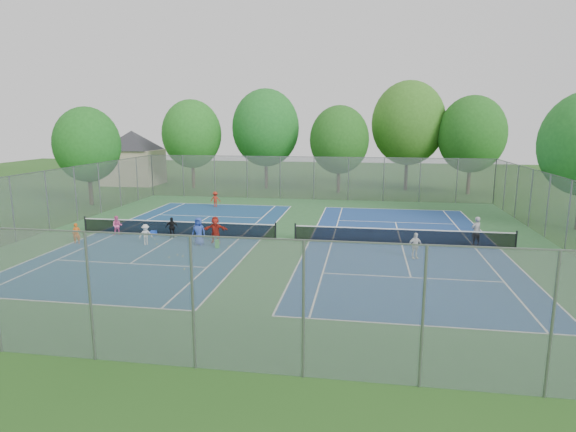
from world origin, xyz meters
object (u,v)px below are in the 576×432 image
object	(u,v)px
net_right	(402,237)
instructor	(476,231)
ball_crate	(153,233)
net_left	(177,229)
ball_hopper	(217,244)

from	to	relation	value
net_right	instructor	world-z (taller)	instructor
net_right	ball_crate	bearing A→B (deg)	-179.06
net_left	ball_hopper	xyz separation A→B (m)	(3.45, -2.61, -0.22)
net_left	ball_crate	xyz separation A→B (m)	(-1.53, -0.26, -0.30)
net_left	instructor	bearing A→B (deg)	1.33
net_left	instructor	size ratio (longest dim) A/B	7.47
instructor	net_right	bearing A→B (deg)	-21.84
ball_crate	net_left	bearing A→B (deg)	9.51
net_left	net_right	distance (m)	14.00
net_right	ball_hopper	distance (m)	10.87
net_left	ball_hopper	size ratio (longest dim) A/B	26.82
ball_hopper	instructor	size ratio (longest dim) A/B	0.28
net_left	net_right	size ratio (longest dim) A/B	1.00
ball_crate	instructor	bearing A→B (deg)	1.97
net_left	ball_crate	bearing A→B (deg)	-170.49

